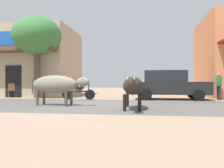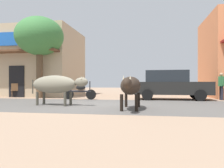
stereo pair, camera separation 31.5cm
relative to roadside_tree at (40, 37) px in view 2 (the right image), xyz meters
The scene contains 10 objects.
ground 6.91m from the roadside_tree, 39.13° to the right, with size 80.00×80.00×0.00m, color #9F8167.
asphalt_road 6.90m from the roadside_tree, 39.13° to the right, with size 72.00×5.70×0.00m, color #595550.
storefront_left_cafe 4.09m from the roadside_tree, 128.48° to the left, with size 7.38×6.00×5.00m.
roadside_tree is the anchor object (origin of this frame).
parked_hatchback_car 8.55m from the roadside_tree, ahead, with size 4.21×1.92×1.64m.
parked_motorcycle 4.56m from the roadside_tree, 15.15° to the right, with size 1.89×0.25×1.04m.
cow_near_brown 5.91m from the roadside_tree, 54.62° to the right, with size 2.59×0.91×1.25m.
cow_far_dark 8.51m from the roadside_tree, 39.15° to the right, with size 0.70×2.67×1.15m.
pedestrian_by_shop 11.14m from the roadside_tree, ahead, with size 0.41×0.61×1.51m.
cafe_chair_near_tree 3.92m from the roadside_tree, 168.13° to the left, with size 0.62×0.62×0.92m.
Camera 2 is at (2.35, -8.97, 0.90)m, focal length 34.53 mm.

